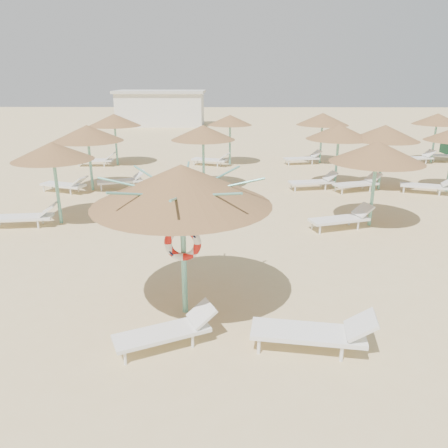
{
  "coord_description": "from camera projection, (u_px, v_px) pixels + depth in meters",
  "views": [
    {
      "loc": [
        0.65,
        -8.05,
        4.66
      ],
      "look_at": [
        0.52,
        1.74,
        1.3
      ],
      "focal_mm": 35.0,
      "sensor_mm": 36.0,
      "label": 1
    }
  ],
  "objects": [
    {
      "name": "service_hut",
      "position": [
        161.0,
        108.0,
        41.78
      ],
      "size": [
        8.4,
        4.4,
        3.25
      ],
      "color": "silver",
      "rests_on": "ground"
    },
    {
      "name": "ground",
      "position": [
        198.0,
        309.0,
        9.13
      ],
      "size": [
        120.0,
        120.0,
        0.0
      ],
      "primitive_type": "plane",
      "color": "#D4B981",
      "rests_on": "ground"
    },
    {
      "name": "main_palapa",
      "position": [
        181.0,
        186.0,
        8.18
      ],
      "size": [
        3.44,
        3.44,
        3.09
      ],
      "color": "#69B6A3",
      "rests_on": "ground"
    },
    {
      "name": "palapa_field",
      "position": [
        284.0,
        132.0,
        18.63
      ],
      "size": [
        21.66,
        14.23,
        2.73
      ],
      "color": "#69B6A3",
      "rests_on": "ground"
    },
    {
      "name": "lounger_main_a",
      "position": [
        169.0,
        330.0,
        7.82
      ],
      "size": [
        1.9,
        1.28,
        0.67
      ],
      "rotation": [
        0.0,
        0.0,
        0.44
      ],
      "color": "white",
      "rests_on": "ground"
    },
    {
      "name": "lounger_main_b",
      "position": [
        316.0,
        332.0,
        7.67
      ],
      "size": [
        2.21,
        0.93,
        0.78
      ],
      "rotation": [
        0.0,
        0.0,
        -0.14
      ],
      "color": "white",
      "rests_on": "ground"
    }
  ]
}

